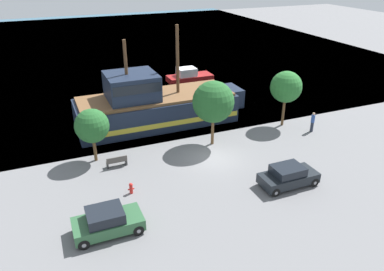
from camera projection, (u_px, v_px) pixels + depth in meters
name	position (u px, v px, depth m)	size (l,w,h in m)	color
ground_plane	(214.00, 157.00, 29.05)	(160.00, 160.00, 0.00)	slate
water_surface	(106.00, 45.00, 65.67)	(80.00, 80.00, 0.00)	#38667F
pirate_ship	(154.00, 105.00, 34.21)	(15.71, 5.19, 8.84)	#192338
moored_boat_dockside	(189.00, 76.00, 46.59)	(5.61, 2.33, 1.70)	maroon
parked_car_curb_front	(288.00, 176.00, 25.24)	(3.97, 1.85, 1.47)	black
parked_car_curb_mid	(107.00, 222.00, 20.87)	(3.86, 1.98, 1.52)	#2D5B38
fire_hydrant	(131.00, 188.00, 24.50)	(0.42, 0.25, 0.76)	red
bench_promenade_east	(117.00, 161.00, 27.62)	(1.52, 0.45, 0.85)	#4C4742
pedestrian_walking_near	(313.00, 122.00, 32.98)	(0.32, 0.32, 1.81)	#232838
tree_row_east	(92.00, 126.00, 27.43)	(2.54, 2.54, 4.16)	brown
tree_row_mideast	(213.00, 102.00, 29.60)	(3.35, 3.35, 5.39)	brown
tree_row_midwest	(286.00, 87.00, 33.09)	(2.80, 2.80, 5.08)	brown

